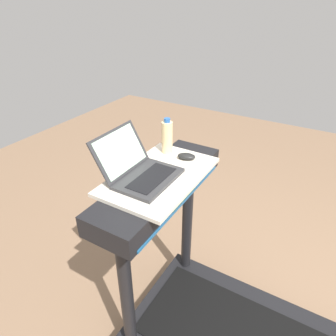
% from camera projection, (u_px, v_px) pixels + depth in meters
% --- Properties ---
extents(desk_board, '(0.63, 0.39, 0.02)m').
position_uv_depth(desk_board, '(160.00, 176.00, 1.54)').
color(desk_board, beige).
rests_on(desk_board, treadmill_base).
extents(laptop, '(0.33, 0.34, 0.22)m').
position_uv_depth(laptop, '(139.00, 169.00, 1.48)').
color(laptop, '#2D2D30').
rests_on(laptop, desk_board).
extents(computer_mouse, '(0.09, 0.11, 0.03)m').
position_uv_depth(computer_mouse, '(186.00, 156.00, 1.66)').
color(computer_mouse, black).
rests_on(computer_mouse, desk_board).
extents(water_bottle, '(0.06, 0.06, 0.21)m').
position_uv_depth(water_bottle, '(167.00, 137.00, 1.70)').
color(water_bottle, beige).
rests_on(water_bottle, desk_board).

